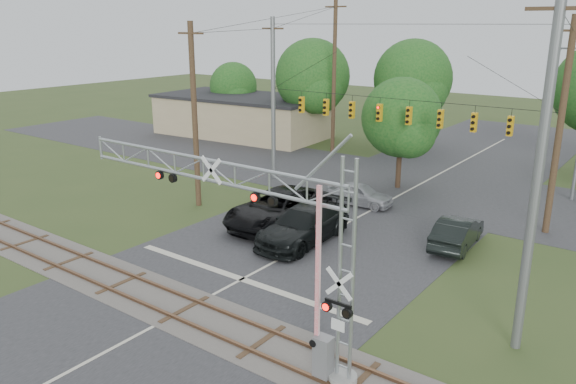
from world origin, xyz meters
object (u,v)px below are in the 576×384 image
Objects in this scene: crossing_gantry at (254,224)px; traffic_signal_span at (407,114)px; commercial_building at (242,115)px; car_dark at (303,225)px; pickup_black at (278,208)px; sedan_silver at (360,194)px.

traffic_signal_span is (-3.17, 18.36, 1.07)m from crossing_gantry.
commercial_building is (-26.41, 29.70, -2.63)m from crossing_gantry.
car_dark is 29.99m from commercial_building.
car_dark is at bearing -25.10° from pickup_black.
traffic_signal_span is at bearing -30.19° from commercial_building.
crossing_gantry is at bearing -65.65° from car_dark.
commercial_building is (-19.28, 19.13, 1.04)m from pickup_black.
crossing_gantry reaches higher than commercial_building.
crossing_gantry is 39.83m from commercial_building.
traffic_signal_span reaches higher than pickup_black.
pickup_black is (-7.13, 10.57, -3.67)m from crossing_gantry.
traffic_signal_span is at bearing -50.88° from sedan_silver.
sedan_silver is at bearing -137.04° from traffic_signal_span.
pickup_black is 1.69× the size of sedan_silver.
car_dark is 0.36× the size of commercial_building.
car_dark is at bearing 115.66° from crossing_gantry.
traffic_signal_span is 3.02× the size of car_dark.
commercial_building is (-21.25, 13.19, 1.31)m from sedan_silver.
crossing_gantry is 1.91× the size of car_dark.
car_dark is 7.24m from sedan_silver.
pickup_black is 2.96m from car_dark.
traffic_signal_span is 5.71m from sedan_silver.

